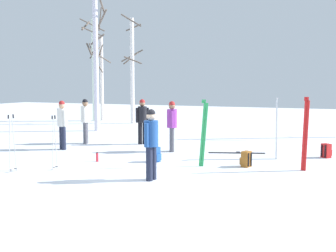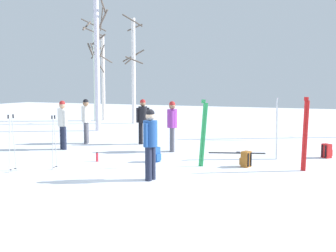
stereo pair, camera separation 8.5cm
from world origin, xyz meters
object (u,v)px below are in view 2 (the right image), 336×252
at_px(ski_pair_lying_0, 237,153).
at_px(birch_tree_3, 97,60).
at_px(backpack_1, 246,159).
at_px(ski_poles_0, 12,141).
at_px(ski_pair_planted_0, 203,133).
at_px(birch_tree_0, 95,66).
at_px(person_0, 143,118).
at_px(person_3, 150,140).
at_px(ski_pair_planted_2, 305,134).
at_px(backpack_2, 155,155).
at_px(person_4, 86,118).
at_px(birch_tree_2, 133,68).
at_px(birch_tree_1, 103,76).
at_px(ski_pair_planted_1, 277,129).
at_px(person_1, 172,123).
at_px(ski_poles_1, 54,141).
at_px(person_2, 63,122).
at_px(backpack_0, 327,151).
at_px(water_bottle_0, 97,157).

relative_size(ski_pair_lying_0, birch_tree_3, 0.28).
bearing_deg(backpack_1, ski_poles_0, -151.47).
bearing_deg(ski_pair_planted_0, birch_tree_0, 134.19).
distance_m(person_0, person_3, 5.87).
distance_m(ski_pair_planted_0, ski_pair_planted_2, 2.70).
bearing_deg(backpack_2, person_4, 149.42).
distance_m(backpack_2, birch_tree_2, 12.14).
relative_size(ski_pair_planted_2, birch_tree_3, 0.30).
relative_size(person_4, ski_pair_lying_0, 0.94).
distance_m(birch_tree_0, birch_tree_1, 0.84).
relative_size(ski_pair_planted_1, ski_pair_planted_2, 0.96).
height_order(person_1, person_3, same).
xyz_separation_m(person_0, person_3, (2.76, -5.18, 0.00)).
height_order(person_3, ski_pair_planted_1, ski_pair_planted_1).
bearing_deg(birch_tree_2, ski_pair_planted_2, -43.78).
bearing_deg(birch_tree_1, birch_tree_0, -104.50).
relative_size(ski_poles_1, backpack_2, 3.34).
bearing_deg(person_3, backpack_2, 111.69).
bearing_deg(ski_pair_planted_1, ski_pair_planted_2, -57.88).
bearing_deg(birch_tree_2, birch_tree_3, -88.59).
height_order(person_2, ski_pair_planted_1, ski_pair_planted_1).
height_order(ski_pair_planted_2, backpack_1, ski_pair_planted_2).
xyz_separation_m(person_3, backpack_0, (3.81, 4.80, -0.77)).
relative_size(water_bottle_0, birch_tree_2, 0.05).
bearing_deg(birch_tree_1, ski_poles_1, -63.39).
xyz_separation_m(ski_pair_planted_1, birch_tree_0, (-11.99, 8.58, 2.40)).
height_order(person_4, backpack_1, person_4).
height_order(backpack_0, birch_tree_1, birch_tree_1).
relative_size(ski_pair_lying_0, ski_poles_0, 1.20).
height_order(person_0, backpack_1, person_0).
height_order(ski_poles_0, backpack_0, ski_poles_0).
height_order(ski_poles_1, birch_tree_1, birch_tree_1).
bearing_deg(person_0, backpack_0, -3.29).
height_order(ski_pair_planted_1, birch_tree_1, birch_tree_1).
distance_m(ski_pair_planted_0, birch_tree_1, 15.17).
xyz_separation_m(person_2, person_3, (4.79, -2.97, 0.00)).
xyz_separation_m(person_1, person_3, (1.09, -4.04, 0.00)).
relative_size(ski_pair_planted_1, ski_poles_0, 1.25).
xyz_separation_m(ski_poles_1, backpack_1, (4.69, 2.35, -0.57)).
height_order(person_2, backpack_0, person_2).
bearing_deg(ski_pair_planted_1, ski_pair_planted_0, -130.64).
bearing_deg(person_4, person_1, -6.83).
bearing_deg(person_4, ski_pair_planted_2, -13.52).
bearing_deg(ski_pair_planted_0, person_1, 131.26).
relative_size(person_0, water_bottle_0, 6.04).
relative_size(backpack_1, birch_tree_2, 0.07).
relative_size(person_1, birch_tree_3, 0.26).
relative_size(ski_pair_planted_2, backpack_0, 4.47).
height_order(person_1, ski_pair_planted_0, ski_pair_planted_0).
xyz_separation_m(person_2, birch_tree_1, (-4.67, 10.21, 1.76)).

